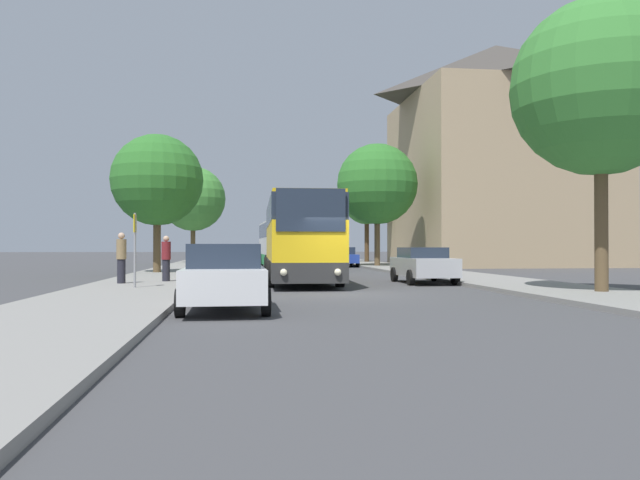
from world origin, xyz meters
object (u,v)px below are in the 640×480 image
(parked_car_left_curb, at_px, (225,276))
(tree_right_far, at_px, (367,201))
(parked_car_right_far, at_px, (343,257))
(tree_left_far, at_px, (193,199))
(bus_stop_sign, at_px, (135,241))
(tree_left_near, at_px, (157,180))
(bus_front, at_px, (299,238))
(parked_car_right_near, at_px, (423,264))
(pedestrian_waiting_far, at_px, (121,257))
(bus_middle, at_px, (282,244))
(tree_right_mid, at_px, (601,88))
(pedestrian_waiting_near, at_px, (166,258))
(tree_right_near, at_px, (377,184))

(parked_car_left_curb, relative_size, tree_right_far, 0.61)
(parked_car_right_far, relative_size, tree_left_far, 0.53)
(bus_stop_sign, distance_m, tree_left_near, 12.95)
(bus_front, height_order, tree_left_near, tree_left_near)
(parked_car_right_near, bearing_deg, tree_left_near, -36.87)
(parked_car_left_curb, distance_m, tree_left_near, 19.78)
(pedestrian_waiting_far, bearing_deg, bus_middle, -36.45)
(bus_front, xyz_separation_m, parked_car_right_far, (5.06, 19.16, -1.10))
(parked_car_left_curb, height_order, tree_right_mid, tree_right_mid)
(bus_middle, xyz_separation_m, pedestrian_waiting_far, (-7.16, -18.13, -0.60))
(pedestrian_waiting_far, xyz_separation_m, tree_right_far, (15.57, 30.78, 4.46))
(bus_middle, distance_m, pedestrian_waiting_far, 19.50)
(parked_car_left_curb, height_order, tree_left_far, tree_left_far)
(bus_front, relative_size, bus_middle, 1.10)
(bus_middle, bearing_deg, pedestrian_waiting_near, -110.42)
(bus_front, distance_m, pedestrian_waiting_near, 5.65)
(bus_stop_sign, bearing_deg, parked_car_right_near, 17.83)
(pedestrian_waiting_near, bearing_deg, bus_stop_sign, -178.74)
(tree_right_near, bearing_deg, bus_middle, -166.79)
(bus_front, height_order, tree_left_far, tree_left_far)
(pedestrian_waiting_far, height_order, tree_left_far, tree_left_far)
(pedestrian_waiting_far, distance_m, tree_right_mid, 17.36)
(parked_car_right_far, height_order, tree_right_far, tree_right_far)
(parked_car_right_far, bearing_deg, tree_right_near, 136.70)
(bus_middle, relative_size, tree_right_near, 1.25)
(tree_right_far, bearing_deg, bus_middle, -123.62)
(parked_car_right_near, bearing_deg, bus_middle, -74.46)
(tree_left_far, bearing_deg, tree_right_near, -36.86)
(pedestrian_waiting_far, height_order, tree_left_near, tree_left_near)
(bus_middle, bearing_deg, parked_car_left_curb, -98.45)
(bus_stop_sign, xyz_separation_m, tree_right_near, (13.19, 22.20, 4.27))
(tree_right_mid, bearing_deg, bus_front, 134.16)
(parked_car_left_curb, xyz_separation_m, bus_stop_sign, (-3.14, 6.41, 0.88))
(bus_stop_sign, height_order, pedestrian_waiting_near, bus_stop_sign)
(parked_car_right_far, bearing_deg, tree_left_far, -34.34)
(parked_car_right_near, xyz_separation_m, tree_left_far, (-11.54, 28.96, 4.78))
(parked_car_left_curb, xyz_separation_m, tree_left_near, (-4.05, 18.89, 4.23))
(pedestrian_waiting_near, bearing_deg, tree_right_mid, -107.38)
(bus_middle, relative_size, tree_right_mid, 1.21)
(parked_car_right_far, bearing_deg, tree_right_far, -111.14)
(bus_middle, relative_size, parked_car_right_near, 2.58)
(bus_middle, relative_size, tree_left_far, 1.33)
(tree_right_near, bearing_deg, tree_left_far, 143.14)
(parked_car_right_near, distance_m, tree_right_near, 19.50)
(bus_stop_sign, relative_size, tree_right_near, 0.29)
(bus_middle, xyz_separation_m, tree_left_near, (-7.18, -8.10, 3.33))
(bus_middle, relative_size, parked_car_right_far, 2.50)
(bus_middle, height_order, parked_car_right_far, bus_middle)
(parked_car_right_near, relative_size, tree_left_near, 0.58)
(tree_left_far, relative_size, tree_right_near, 0.94)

